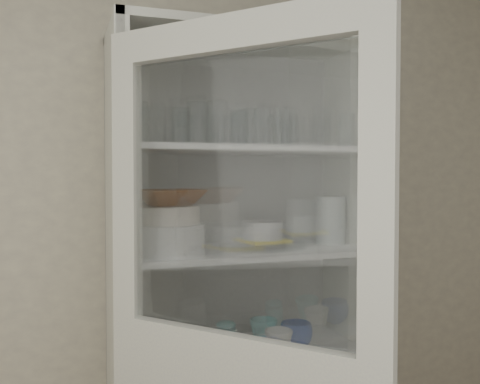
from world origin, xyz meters
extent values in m
cube|color=#9F9686|center=(0.00, 1.50, 1.30)|extent=(3.60, 0.02, 2.60)
cube|color=#B4B5B0|center=(-0.28, 1.27, 1.05)|extent=(0.03, 0.45, 2.10)
cube|color=#B4B5B0|center=(0.68, 1.27, 1.05)|extent=(0.03, 0.45, 2.10)
cube|color=gray|center=(0.20, 1.49, 1.05)|extent=(1.00, 0.03, 2.10)
cube|color=#B4B5B0|center=(0.20, 1.27, 2.08)|extent=(1.00, 0.45, 0.03)
cube|color=silver|center=(0.20, 1.26, 0.85)|extent=(0.94, 0.42, 0.02)
cube|color=silver|center=(0.20, 1.26, 1.25)|extent=(0.94, 0.42, 0.02)
cube|color=silver|center=(0.20, 1.26, 1.65)|extent=(0.94, 0.42, 0.02)
cube|color=#B4B5B0|center=(-0.01, 0.71, 1.95)|extent=(0.61, 0.72, 0.10)
cube|color=#B4B5B0|center=(-0.27, 1.02, 1.50)|extent=(0.09, 0.09, 0.80)
cube|color=#B4B5B0|center=(0.25, 0.40, 1.50)|extent=(0.09, 0.09, 0.80)
cube|color=silver|center=(-0.01, 0.71, 1.50)|extent=(0.47, 0.56, 0.78)
cylinder|color=silver|center=(-0.21, 1.17, 1.73)|extent=(0.09, 0.09, 0.15)
cylinder|color=silver|center=(0.06, 1.12, 1.74)|extent=(0.08, 0.08, 0.15)
cylinder|color=silver|center=(-0.01, 1.11, 1.73)|extent=(0.08, 0.08, 0.15)
cylinder|color=silver|center=(0.24, 1.14, 1.73)|extent=(0.09, 0.09, 0.14)
cylinder|color=silver|center=(0.33, 1.16, 1.73)|extent=(0.07, 0.07, 0.14)
cylinder|color=silver|center=(0.35, 1.13, 1.73)|extent=(0.09, 0.09, 0.13)
cylinder|color=silver|center=(0.61, 1.16, 1.73)|extent=(0.07, 0.07, 0.13)
cylinder|color=silver|center=(-0.20, 1.27, 1.73)|extent=(0.08, 0.08, 0.14)
cylinder|color=silver|center=(-0.04, 1.26, 1.73)|extent=(0.09, 0.09, 0.14)
cylinder|color=silver|center=(0.19, 1.26, 1.73)|extent=(0.09, 0.09, 0.14)
cylinder|color=silver|center=(0.23, 1.30, 1.74)|extent=(0.08, 0.08, 0.15)
cylinder|color=silver|center=(-0.09, 1.20, 1.32)|extent=(0.26, 0.26, 0.11)
cylinder|color=silver|center=(-0.15, 1.37, 1.30)|extent=(0.21, 0.21, 0.08)
cylinder|color=beige|center=(-0.09, 1.20, 1.41)|extent=(0.26, 0.26, 0.07)
imported|color=#613115|center=(-0.09, 1.20, 1.47)|extent=(0.29, 0.29, 0.06)
cylinder|color=silver|center=(0.30, 1.29, 1.27)|extent=(0.46, 0.46, 0.02)
cube|color=yellow|center=(0.30, 1.29, 1.29)|extent=(0.20, 0.20, 0.01)
cylinder|color=silver|center=(0.30, 1.29, 1.33)|extent=(0.20, 0.20, 0.07)
cylinder|color=#B6BEBD|center=(0.61, 1.29, 1.36)|extent=(0.12, 0.12, 0.20)
imported|color=navy|center=(0.42, 1.21, 0.91)|extent=(0.14, 0.14, 0.10)
imported|color=teal|center=(0.31, 1.29, 0.91)|extent=(0.12, 0.12, 0.10)
imported|color=silver|center=(0.31, 1.15, 0.91)|extent=(0.12, 0.12, 0.10)
cylinder|color=teal|center=(0.15, 1.29, 0.90)|extent=(0.08, 0.08, 0.08)
ellipsoid|color=teal|center=(0.15, 1.29, 0.95)|extent=(0.08, 0.08, 0.02)
cylinder|color=#ADADB4|center=(-0.02, 1.18, 0.88)|extent=(0.11, 0.11, 0.04)
cylinder|color=silver|center=(-0.21, 1.32, 0.93)|extent=(0.12, 0.12, 0.13)
camera|label=1|loc=(-0.49, -0.71, 1.55)|focal=40.00mm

